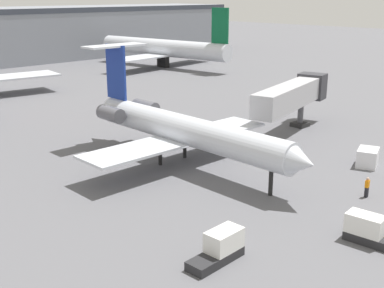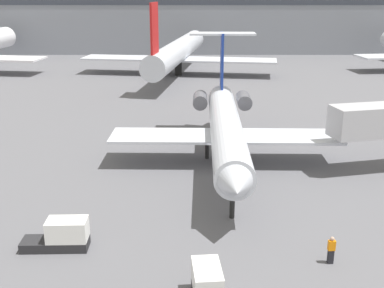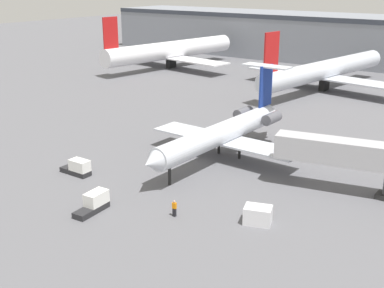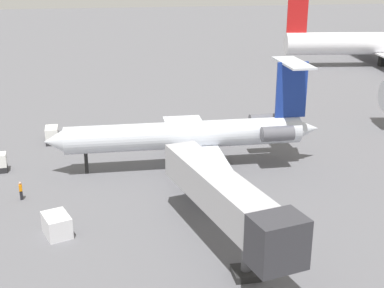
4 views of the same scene
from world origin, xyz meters
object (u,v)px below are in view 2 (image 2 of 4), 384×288
at_px(baggage_tug_lead, 60,236).
at_px(parked_airliner_west_mid, 176,51).
at_px(regional_jet, 223,124).
at_px(ground_crew_marshaller, 329,250).

height_order(baggage_tug_lead, parked_airliner_west_mid, parked_airliner_west_mid).
distance_m(regional_jet, ground_crew_marshaller, 17.50).
height_order(ground_crew_marshaller, parked_airliner_west_mid, parked_airliner_west_mid).
bearing_deg(baggage_tug_lead, parked_airliner_west_mid, 85.00).
bearing_deg(regional_jet, baggage_tug_lead, -125.93).
relative_size(ground_crew_marshaller, parked_airliner_west_mid, 0.04).
relative_size(ground_crew_marshaller, baggage_tug_lead, 0.42).
height_order(ground_crew_marshaller, baggage_tug_lead, baggage_tug_lead).
bearing_deg(ground_crew_marshaller, regional_jet, 106.72).
bearing_deg(ground_crew_marshaller, parked_airliner_west_mid, 99.45).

